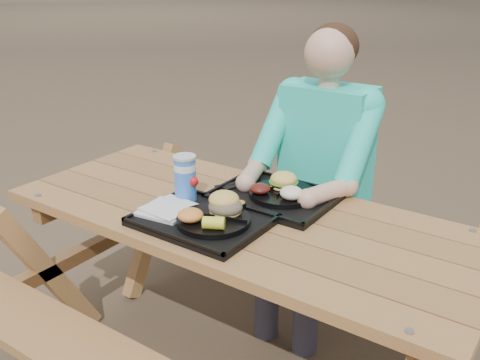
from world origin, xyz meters
The scene contains 17 objects.
picnic_table centered at (0.00, 0.00, 0.38)m, with size 1.80×1.49×0.75m, color #999999, non-canonical shape.
tray_near centered at (-0.06, -0.15, 0.76)m, with size 0.45×0.35×0.02m, color black.
tray_far centered at (0.04, 0.17, 0.76)m, with size 0.45×0.35×0.02m, color black.
plate_near centered at (0.00, -0.16, 0.78)m, with size 0.26×0.26×0.02m, color black.
plate_far centered at (0.07, 0.18, 0.78)m, with size 0.26×0.26×0.02m, color black.
napkin_stack centered at (-0.20, -0.18, 0.78)m, with size 0.17×0.17×0.02m, color silver.
soda_cup centered at (-0.21, -0.06, 0.85)m, with size 0.08×0.08×0.17m, color blue.
condiment_bbq centered at (-0.05, -0.04, 0.79)m, with size 0.05×0.05×0.03m, color black.
condiment_mustard centered at (0.01, -0.02, 0.79)m, with size 0.05×0.05×0.03m, color #C98C16.
sandwich centered at (0.01, -0.10, 0.85)m, with size 0.11×0.11×0.12m, color #E8B852, non-canonical shape.
mac_cheese centered at (-0.05, -0.22, 0.81)m, with size 0.09×0.09×0.04m, color #F59740.
corn_cob centered at (0.05, -0.22, 0.81)m, with size 0.07×0.07×0.04m, color yellow, non-canonical shape.
cutlery_far centered at (-0.12, 0.19, 0.77)m, with size 0.03×0.18×0.01m, color black.
burger centered at (0.06, 0.22, 0.84)m, with size 0.11×0.11×0.10m, color #F4C156, non-canonical shape.
baked_beans centered at (0.01, 0.12, 0.81)m, with size 0.08×0.08×0.04m, color #561711.
potato_salad centered at (0.14, 0.14, 0.81)m, with size 0.09×0.09×0.05m, color white.
diner centered at (0.06, 0.58, 0.64)m, with size 0.48×0.84×1.28m, color teal, non-canonical shape.
Camera 1 is at (1.03, -1.48, 1.60)m, focal length 40.00 mm.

